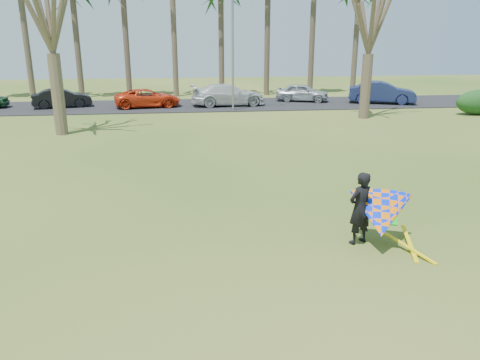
{
  "coord_description": "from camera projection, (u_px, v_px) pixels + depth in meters",
  "views": [
    {
      "loc": [
        -1.58,
        -10.69,
        5.04
      ],
      "look_at": [
        0.0,
        2.0,
        1.1
      ],
      "focal_mm": 35.0,
      "sensor_mm": 36.0,
      "label": 1
    }
  ],
  "objects": [
    {
      "name": "streetlight",
      "position": [
        235.0,
        45.0,
        31.61
      ],
      "size": [
        2.28,
        0.18,
        8.0
      ],
      "color": "gray",
      "rests_on": "ground"
    },
    {
      "name": "car_5",
      "position": [
        382.0,
        92.0,
        36.03
      ],
      "size": [
        5.3,
        3.38,
        1.65
      ],
      "primitive_type": "imported",
      "rotation": [
        0.0,
        0.0,
        1.21
      ],
      "color": "navy",
      "rests_on": "parking_strip"
    },
    {
      "name": "car_2",
      "position": [
        148.0,
        98.0,
        34.14
      ],
      "size": [
        5.04,
        2.95,
        1.32
      ],
      "primitive_type": "imported",
      "rotation": [
        0.0,
        0.0,
        1.74
      ],
      "color": "red",
      "rests_on": "parking_strip"
    },
    {
      "name": "car_1",
      "position": [
        62.0,
        98.0,
        33.99
      ],
      "size": [
        4.34,
        2.46,
        1.35
      ],
      "primitive_type": "imported",
      "rotation": [
        0.0,
        0.0,
        1.83
      ],
      "color": "black",
      "rests_on": "parking_strip"
    },
    {
      "name": "hedge_near",
      "position": [
        480.0,
        102.0,
        31.14
      ],
      "size": [
        3.34,
        1.51,
        1.67
      ],
      "primitive_type": "ellipsoid",
      "color": "#153C16",
      "rests_on": "ground"
    },
    {
      "name": "bare_tree_right",
      "position": [
        372.0,
        10.0,
        28.13
      ],
      "size": [
        6.27,
        6.27,
        9.21
      ],
      "color": "brown",
      "rests_on": "ground"
    },
    {
      "name": "car_3",
      "position": [
        228.0,
        95.0,
        34.87
      ],
      "size": [
        5.65,
        2.71,
        1.59
      ],
      "primitive_type": "imported",
      "rotation": [
        0.0,
        0.0,
        1.66
      ],
      "color": "silver",
      "rests_on": "parking_strip"
    },
    {
      "name": "ground",
      "position": [
        250.0,
        245.0,
        11.81
      ],
      "size": [
        100.0,
        100.0,
        0.0
      ],
      "primitive_type": "plane",
      "color": "#1D4D10",
      "rests_on": "ground"
    },
    {
      "name": "car_4",
      "position": [
        302.0,
        92.0,
        37.15
      ],
      "size": [
        4.43,
        2.96,
        1.4
      ],
      "primitive_type": "imported",
      "rotation": [
        0.0,
        0.0,
        1.22
      ],
      "color": "#9CA2A9",
      "rests_on": "parking_strip"
    },
    {
      "name": "kite_flyer",
      "position": [
        378.0,
        214.0,
        11.51
      ],
      "size": [
        2.13,
        2.39,
        2.03
      ],
      "color": "black",
      "rests_on": "ground"
    },
    {
      "name": "parking_strip",
      "position": [
        203.0,
        105.0,
        35.5
      ],
      "size": [
        46.0,
        7.0,
        0.06
      ],
      "primitive_type": "cube",
      "color": "black",
      "rests_on": "ground"
    }
  ]
}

